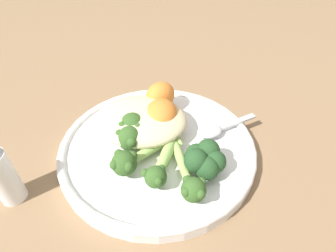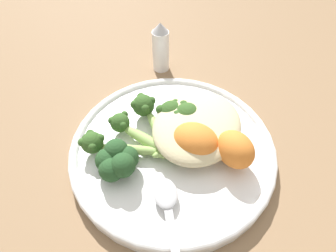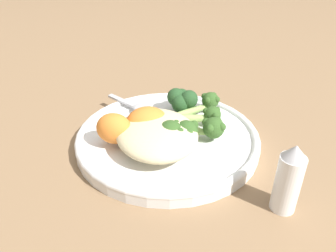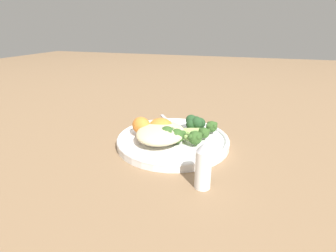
{
  "view_description": "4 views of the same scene",
  "coord_description": "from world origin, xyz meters",
  "px_view_note": "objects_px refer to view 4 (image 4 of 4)",
  "views": [
    {
      "loc": [
        0.06,
        -0.24,
        0.28
      ],
      "look_at": [
        0.02,
        0.01,
        0.06
      ],
      "focal_mm": 28.0,
      "sensor_mm": 36.0,
      "label": 1
    },
    {
      "loc": [
        0.19,
        0.11,
        0.3
      ],
      "look_at": [
        -0.01,
        0.01,
        0.03
      ],
      "focal_mm": 28.0,
      "sensor_mm": 36.0,
      "label": 2
    },
    {
      "loc": [
        -0.41,
        0.11,
        0.29
      ],
      "look_at": [
        -0.0,
        0.02,
        0.03
      ],
      "focal_mm": 35.0,
      "sensor_mm": 36.0,
      "label": 3
    },
    {
      "loc": [
        -0.57,
        -0.15,
        0.28
      ],
      "look_at": [
        -0.02,
        0.03,
        0.05
      ],
      "focal_mm": 28.0,
      "sensor_mm": 36.0,
      "label": 4
    }
  ],
  "objects_px": {
    "broccoli_stalk_0": "(160,132)",
    "salt_shaker": "(203,166)",
    "plate": "(173,140)",
    "broccoli_stalk_2": "(177,135)",
    "broccoli_stalk_3": "(191,136)",
    "quinoa_mound": "(161,133)",
    "kale_tuft": "(195,122)",
    "sweet_potato_chunk_0": "(161,127)",
    "broccoli_stalk_1": "(168,134)",
    "broccoli_stalk_4": "(194,132)",
    "spoon": "(170,123)",
    "sweet_potato_chunk_1": "(141,126)",
    "broccoli_stalk_5": "(204,128)"
  },
  "relations": [
    {
      "from": "broccoli_stalk_3",
      "to": "kale_tuft",
      "type": "xyz_separation_m",
      "value": [
        0.09,
        0.01,
        0.0
      ]
    },
    {
      "from": "quinoa_mound",
      "to": "kale_tuft",
      "type": "distance_m",
      "value": 0.11
    },
    {
      "from": "sweet_potato_chunk_0",
      "to": "broccoli_stalk_2",
      "type": "bearing_deg",
      "value": -118.64
    },
    {
      "from": "broccoli_stalk_1",
      "to": "broccoli_stalk_3",
      "type": "bearing_deg",
      "value": 104.37
    },
    {
      "from": "spoon",
      "to": "plate",
      "type": "bearing_deg",
      "value": 165.63
    },
    {
      "from": "plate",
      "to": "kale_tuft",
      "type": "relative_size",
      "value": 5.22
    },
    {
      "from": "salt_shaker",
      "to": "quinoa_mound",
      "type": "bearing_deg",
      "value": 43.76
    },
    {
      "from": "plate",
      "to": "broccoli_stalk_2",
      "type": "xyz_separation_m",
      "value": [
        -0.03,
        -0.02,
        0.03
      ]
    },
    {
      "from": "broccoli_stalk_0",
      "to": "sweet_potato_chunk_1",
      "type": "xyz_separation_m",
      "value": [
        0.0,
        0.05,
        0.01
      ]
    },
    {
      "from": "quinoa_mound",
      "to": "salt_shaker",
      "type": "xyz_separation_m",
      "value": [
        -0.13,
        -0.13,
        0.01
      ]
    },
    {
      "from": "plate",
      "to": "broccoli_stalk_1",
      "type": "distance_m",
      "value": 0.04
    },
    {
      "from": "broccoli_stalk_2",
      "to": "broccoli_stalk_3",
      "type": "height_order",
      "value": "broccoli_stalk_2"
    },
    {
      "from": "plate",
      "to": "broccoli_stalk_1",
      "type": "bearing_deg",
      "value": 172.75
    },
    {
      "from": "quinoa_mound",
      "to": "sweet_potato_chunk_1",
      "type": "height_order",
      "value": "sweet_potato_chunk_1"
    },
    {
      "from": "broccoli_stalk_1",
      "to": "broccoli_stalk_3",
      "type": "distance_m",
      "value": 0.05
    },
    {
      "from": "quinoa_mound",
      "to": "salt_shaker",
      "type": "relative_size",
      "value": 1.49
    },
    {
      "from": "broccoli_stalk_2",
      "to": "quinoa_mound",
      "type": "bearing_deg",
      "value": -108.43
    },
    {
      "from": "sweet_potato_chunk_0",
      "to": "salt_shaker",
      "type": "relative_size",
      "value": 0.67
    },
    {
      "from": "broccoli_stalk_5",
      "to": "sweet_potato_chunk_1",
      "type": "distance_m",
      "value": 0.16
    },
    {
      "from": "broccoli_stalk_1",
      "to": "salt_shaker",
      "type": "bearing_deg",
      "value": 42.05
    },
    {
      "from": "quinoa_mound",
      "to": "broccoli_stalk_4",
      "type": "xyz_separation_m",
      "value": [
        0.04,
        -0.07,
        -0.01
      ]
    },
    {
      "from": "plate",
      "to": "broccoli_stalk_4",
      "type": "distance_m",
      "value": 0.06
    },
    {
      "from": "broccoli_stalk_0",
      "to": "salt_shaker",
      "type": "xyz_separation_m",
      "value": [
        -0.15,
        -0.13,
        0.01
      ]
    },
    {
      "from": "broccoli_stalk_1",
      "to": "sweet_potato_chunk_0",
      "type": "height_order",
      "value": "sweet_potato_chunk_0"
    },
    {
      "from": "plate",
      "to": "broccoli_stalk_0",
      "type": "distance_m",
      "value": 0.04
    },
    {
      "from": "sweet_potato_chunk_1",
      "to": "salt_shaker",
      "type": "height_order",
      "value": "salt_shaker"
    },
    {
      "from": "broccoli_stalk_4",
      "to": "sweet_potato_chunk_1",
      "type": "xyz_separation_m",
      "value": [
        -0.03,
        0.13,
        0.01
      ]
    },
    {
      "from": "plate",
      "to": "broccoli_stalk_1",
      "type": "height_order",
      "value": "broccoli_stalk_1"
    },
    {
      "from": "broccoli_stalk_0",
      "to": "broccoli_stalk_2",
      "type": "xyz_separation_m",
      "value": [
        -0.01,
        -0.05,
        0.0
      ]
    },
    {
      "from": "broccoli_stalk_0",
      "to": "broccoli_stalk_2",
      "type": "height_order",
      "value": "broccoli_stalk_2"
    },
    {
      "from": "broccoli_stalk_2",
      "to": "broccoli_stalk_5",
      "type": "height_order",
      "value": "broccoli_stalk_2"
    },
    {
      "from": "broccoli_stalk_0",
      "to": "broccoli_stalk_5",
      "type": "relative_size",
      "value": 0.68
    },
    {
      "from": "salt_shaker",
      "to": "broccoli_stalk_4",
      "type": "bearing_deg",
      "value": 17.37
    },
    {
      "from": "quinoa_mound",
      "to": "broccoli_stalk_4",
      "type": "bearing_deg",
      "value": -58.21
    },
    {
      "from": "plate",
      "to": "broccoli_stalk_2",
      "type": "distance_m",
      "value": 0.04
    },
    {
      "from": "plate",
      "to": "broccoli_stalk_3",
      "type": "xyz_separation_m",
      "value": [
        -0.02,
        -0.05,
        0.02
      ]
    },
    {
      "from": "broccoli_stalk_3",
      "to": "broccoli_stalk_0",
      "type": "bearing_deg",
      "value": -147.31
    },
    {
      "from": "salt_shaker",
      "to": "broccoli_stalk_0",
      "type": "bearing_deg",
      "value": 41.81
    },
    {
      "from": "broccoli_stalk_2",
      "to": "broccoli_stalk_3",
      "type": "distance_m",
      "value": 0.03
    },
    {
      "from": "sweet_potato_chunk_1",
      "to": "kale_tuft",
      "type": "bearing_deg",
      "value": -57.38
    },
    {
      "from": "broccoli_stalk_3",
      "to": "sweet_potato_chunk_1",
      "type": "relative_size",
      "value": 1.86
    },
    {
      "from": "broccoli_stalk_0",
      "to": "spoon",
      "type": "distance_m",
      "value": 0.09
    },
    {
      "from": "sweet_potato_chunk_0",
      "to": "broccoli_stalk_4",
      "type": "bearing_deg",
      "value": -79.7
    },
    {
      "from": "broccoli_stalk_5",
      "to": "spoon",
      "type": "relative_size",
      "value": 1.23
    },
    {
      "from": "plate",
      "to": "broccoli_stalk_2",
      "type": "bearing_deg",
      "value": -145.24
    },
    {
      "from": "sweet_potato_chunk_0",
      "to": "spoon",
      "type": "bearing_deg",
      "value": 1.47
    },
    {
      "from": "plate",
      "to": "broccoli_stalk_1",
      "type": "relative_size",
      "value": 3.23
    },
    {
      "from": "sweet_potato_chunk_0",
      "to": "spoon",
      "type": "height_order",
      "value": "sweet_potato_chunk_0"
    },
    {
      "from": "broccoli_stalk_1",
      "to": "spoon",
      "type": "distance_m",
      "value": 0.12
    },
    {
      "from": "broccoli_stalk_2",
      "to": "broccoli_stalk_4",
      "type": "relative_size",
      "value": 0.75
    }
  ]
}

